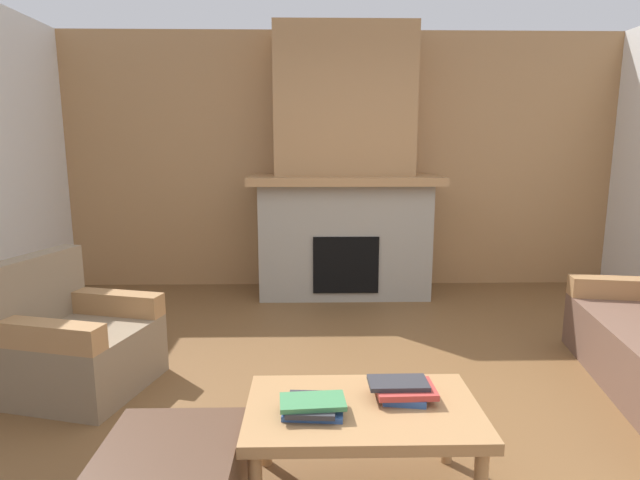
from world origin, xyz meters
name	(u,v)px	position (x,y,z in m)	size (l,w,h in m)	color
ground	(373,423)	(0.00, 0.00, 0.00)	(9.00, 9.00, 0.00)	brown
wall_back_wood_panel	(342,162)	(0.00, 3.00, 1.35)	(6.00, 0.12, 2.70)	#A87A4C
fireplace	(344,182)	(0.00, 2.62, 1.16)	(1.90, 0.82, 2.70)	gray
armchair	(74,344)	(-1.84, 0.47, 0.29)	(0.93, 0.93, 0.85)	#847056
coffee_table	(363,417)	(-0.13, -0.60, 0.38)	(1.00, 0.60, 0.43)	#A87A4C
book_stack_near_edge	(312,406)	(-0.34, -0.65, 0.46)	(0.28, 0.23, 0.06)	#335699
book_stack_center	(403,389)	(0.06, -0.54, 0.47)	(0.29, 0.20, 0.08)	#335699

